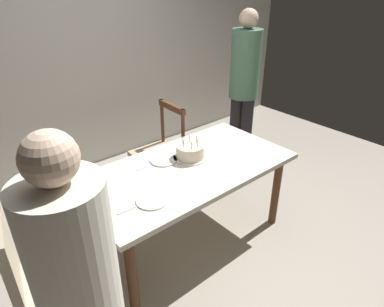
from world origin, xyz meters
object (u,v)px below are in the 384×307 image
at_px(plate_near_celebrant, 152,200).
at_px(person_celebrant, 81,297).
at_px(dining_table, 187,176).
at_px(chair_upholstered, 37,275).
at_px(birthday_cake, 190,152).
at_px(chair_spindle_back, 160,153).
at_px(person_guest, 244,83).
at_px(plate_far_side, 163,160).

distance_m(plate_near_celebrant, person_celebrant, 0.97).
relative_size(dining_table, chair_upholstered, 1.80).
xyz_separation_m(birthday_cake, chair_spindle_back, (0.15, 0.67, -0.34)).
height_order(plate_near_celebrant, chair_spindle_back, chair_spindle_back).
xyz_separation_m(dining_table, person_guest, (1.33, 0.62, 0.37)).
height_order(plate_near_celebrant, person_guest, person_guest).
relative_size(plate_near_celebrant, chair_spindle_back, 0.23).
bearing_deg(chair_spindle_back, dining_table, -109.01).
bearing_deg(person_celebrant, plate_far_side, 41.66).
xyz_separation_m(chair_spindle_back, person_celebrant, (-1.47, -1.56, 0.50)).
height_order(dining_table, person_guest, person_guest).
xyz_separation_m(chair_upholstered, person_celebrant, (0.04, -0.68, 0.42)).
distance_m(dining_table, plate_near_celebrant, 0.52).
relative_size(person_celebrant, person_guest, 0.94).
bearing_deg(chair_upholstered, person_guest, 16.12).
bearing_deg(chair_upholstered, chair_spindle_back, 30.40).
relative_size(chair_spindle_back, person_guest, 0.53).
bearing_deg(person_celebrant, chair_spindle_back, 46.72).
bearing_deg(plate_near_celebrant, plate_far_side, 46.04).
height_order(plate_far_side, person_guest, person_guest).
bearing_deg(birthday_cake, chair_spindle_back, 77.12).
bearing_deg(person_celebrant, chair_upholstered, 93.00).
height_order(birthday_cake, person_celebrant, person_celebrant).
xyz_separation_m(dining_table, birthday_cake, (0.11, 0.09, 0.14)).
xyz_separation_m(plate_far_side, chair_upholstered, (-1.16, -0.32, -0.21)).
distance_m(dining_table, plate_far_side, 0.24).
bearing_deg(person_guest, chair_upholstered, -163.88).
relative_size(plate_far_side, person_celebrant, 0.13).
bearing_deg(plate_far_side, person_celebrant, -138.34).
relative_size(dining_table, person_celebrant, 1.02).
bearing_deg(person_guest, person_celebrant, -150.76).
xyz_separation_m(person_celebrant, person_guest, (2.54, 1.42, 0.07)).
bearing_deg(birthday_cake, chair_upholstered, -171.06).
distance_m(birthday_cake, plate_far_side, 0.23).
xyz_separation_m(plate_near_celebrant, chair_upholstered, (-0.77, 0.08, -0.21)).
bearing_deg(birthday_cake, person_celebrant, -145.92).
xyz_separation_m(plate_near_celebrant, plate_far_side, (0.38, 0.40, 0.00)).
xyz_separation_m(birthday_cake, chair_upholstered, (-1.35, -0.21, -0.26)).
distance_m(plate_near_celebrant, plate_far_side, 0.55).
xyz_separation_m(plate_near_celebrant, person_celebrant, (-0.74, -0.60, 0.21)).
bearing_deg(plate_near_celebrant, chair_upholstered, 174.18).
bearing_deg(plate_far_side, chair_spindle_back, 58.27).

